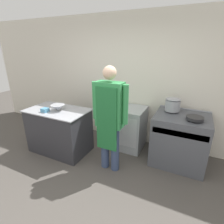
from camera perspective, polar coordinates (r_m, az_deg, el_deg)
name	(u,v)px	position (r m, az deg, el deg)	size (l,w,h in m)	color
ground_plane	(71,204)	(2.80, -13.30, -27.29)	(14.00, 14.00, 0.00)	#4C4742
wall_back	(129,81)	(3.83, 5.47, 9.94)	(8.00, 0.05, 2.70)	silver
prep_counter	(60,130)	(3.73, -16.71, -5.77)	(1.21, 0.73, 0.90)	#2D2D33
stove	(179,139)	(3.44, 21.15, -8.35)	(0.92, 0.79, 0.95)	#4C4F56
fridge_unit	(129,128)	(3.72, 5.71, -5.16)	(0.60, 0.63, 0.88)	#A8ADB2
person_cook	(110,115)	(2.80, -0.80, -0.98)	(0.62, 0.24, 1.79)	#38476B
mixing_bowl	(58,108)	(3.50, -17.25, 1.36)	(0.27, 0.27, 0.12)	#9EA0A8
plastic_tub	(45,110)	(3.52, -21.03, 0.62)	(0.12, 0.12, 0.07)	teal
stock_pot	(173,104)	(3.36, 19.20, 2.40)	(0.26, 0.26, 0.24)	#9EA0A8
saute_pan	(195,118)	(3.11, 25.43, -1.80)	(0.27, 0.27, 0.05)	#262628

